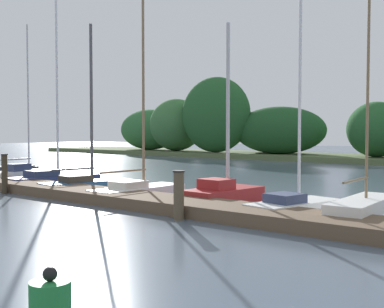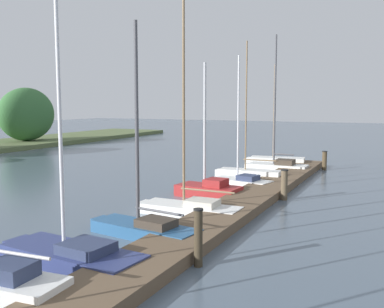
{
  "view_description": "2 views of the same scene",
  "coord_description": "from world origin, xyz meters",
  "px_view_note": "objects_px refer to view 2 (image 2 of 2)",
  "views": [
    {
      "loc": [
        12.39,
        3.19,
        2.3
      ],
      "look_at": [
        1.77,
        16.15,
        1.54
      ],
      "focal_mm": 46.14,
      "sensor_mm": 36.0,
      "label": 1
    },
    {
      "loc": [
        -14.51,
        8.31,
        4.11
      ],
      "look_at": [
        2.05,
        16.21,
        1.99
      ],
      "focal_mm": 42.29,
      "sensor_mm": 36.0,
      "label": 2
    }
  ],
  "objects_px": {
    "sailboat_3": "(69,251)",
    "sailboat_4": "(142,225)",
    "sailboat_6": "(207,188)",
    "sailboat_7": "(240,181)",
    "sailboat_10": "(275,161)",
    "sailboat_8": "(247,174)",
    "sailboat_5": "(188,206)",
    "mooring_piling_1": "(198,237)",
    "mooring_piling_3": "(325,160)",
    "mooring_piling_2": "(284,185)",
    "sailboat_9": "(276,165)"
  },
  "relations": [
    {
      "from": "sailboat_3",
      "to": "mooring_piling_2",
      "type": "relative_size",
      "value": 6.26
    },
    {
      "from": "sailboat_6",
      "to": "mooring_piling_1",
      "type": "height_order",
      "value": "sailboat_6"
    },
    {
      "from": "sailboat_6",
      "to": "mooring_piling_3",
      "type": "distance_m",
      "value": 10.71
    },
    {
      "from": "sailboat_4",
      "to": "sailboat_5",
      "type": "distance_m",
      "value": 2.99
    },
    {
      "from": "sailboat_7",
      "to": "sailboat_8",
      "type": "height_order",
      "value": "sailboat_8"
    },
    {
      "from": "sailboat_6",
      "to": "sailboat_9",
      "type": "xyz_separation_m",
      "value": [
        8.18,
        -0.88,
        0.02
      ]
    },
    {
      "from": "sailboat_3",
      "to": "sailboat_10",
      "type": "xyz_separation_m",
      "value": [
        19.43,
        -0.06,
        0.03
      ]
    },
    {
      "from": "sailboat_8",
      "to": "mooring_piling_3",
      "type": "distance_m",
      "value": 6.36
    },
    {
      "from": "sailboat_10",
      "to": "mooring_piling_3",
      "type": "bearing_deg",
      "value": 168.28
    },
    {
      "from": "sailboat_4",
      "to": "mooring_piling_2",
      "type": "xyz_separation_m",
      "value": [
        6.99,
        -2.65,
        0.29
      ]
    },
    {
      "from": "sailboat_10",
      "to": "mooring_piling_3",
      "type": "distance_m",
      "value": 3.15
    },
    {
      "from": "sailboat_6",
      "to": "sailboat_7",
      "type": "xyz_separation_m",
      "value": [
        2.77,
        -0.53,
        -0.08
      ]
    },
    {
      "from": "sailboat_3",
      "to": "mooring_piling_3",
      "type": "relative_size",
      "value": 7.0
    },
    {
      "from": "mooring_piling_2",
      "to": "mooring_piling_3",
      "type": "xyz_separation_m",
      "value": [
        9.39,
        -0.12,
        -0.07
      ]
    },
    {
      "from": "sailboat_4",
      "to": "sailboat_7",
      "type": "bearing_deg",
      "value": -81.66
    },
    {
      "from": "sailboat_7",
      "to": "sailboat_8",
      "type": "bearing_deg",
      "value": -70.26
    },
    {
      "from": "sailboat_7",
      "to": "sailboat_10",
      "type": "xyz_separation_m",
      "value": [
        7.62,
        0.35,
        0.07
      ]
    },
    {
      "from": "sailboat_4",
      "to": "mooring_piling_1",
      "type": "relative_size",
      "value": 4.38
    },
    {
      "from": "sailboat_3",
      "to": "sailboat_9",
      "type": "relative_size",
      "value": 1.02
    },
    {
      "from": "sailboat_6",
      "to": "sailboat_10",
      "type": "bearing_deg",
      "value": -86.07
    },
    {
      "from": "sailboat_7",
      "to": "mooring_piling_3",
      "type": "bearing_deg",
      "value": -98.94
    },
    {
      "from": "sailboat_7",
      "to": "mooring_piling_1",
      "type": "distance_m",
      "value": 10.9
    },
    {
      "from": "mooring_piling_1",
      "to": "mooring_piling_3",
      "type": "bearing_deg",
      "value": -0.47
    },
    {
      "from": "sailboat_8",
      "to": "sailboat_10",
      "type": "xyz_separation_m",
      "value": [
        5.79,
        0.09,
        0.01
      ]
    },
    {
      "from": "sailboat_6",
      "to": "sailboat_10",
      "type": "distance_m",
      "value": 10.4
    },
    {
      "from": "sailboat_7",
      "to": "mooring_piling_1",
      "type": "relative_size",
      "value": 4.25
    },
    {
      "from": "sailboat_7",
      "to": "sailboat_10",
      "type": "bearing_deg",
      "value": -75.72
    },
    {
      "from": "sailboat_5",
      "to": "sailboat_9",
      "type": "relative_size",
      "value": 0.97
    },
    {
      "from": "sailboat_3",
      "to": "mooring_piling_3",
      "type": "bearing_deg",
      "value": -93.88
    },
    {
      "from": "sailboat_5",
      "to": "sailboat_7",
      "type": "relative_size",
      "value": 1.23
    },
    {
      "from": "sailboat_3",
      "to": "sailboat_7",
      "type": "xyz_separation_m",
      "value": [
        11.81,
        -0.41,
        -0.03
      ]
    },
    {
      "from": "sailboat_5",
      "to": "sailboat_7",
      "type": "height_order",
      "value": "sailboat_5"
    },
    {
      "from": "sailboat_3",
      "to": "sailboat_7",
      "type": "distance_m",
      "value": 11.82
    },
    {
      "from": "sailboat_6",
      "to": "mooring_piling_1",
      "type": "relative_size",
      "value": 3.89
    },
    {
      "from": "sailboat_4",
      "to": "sailboat_7",
      "type": "relative_size",
      "value": 1.03
    },
    {
      "from": "sailboat_3",
      "to": "sailboat_5",
      "type": "height_order",
      "value": "sailboat_3"
    },
    {
      "from": "mooring_piling_1",
      "to": "mooring_piling_2",
      "type": "distance_m",
      "value": 8.59
    },
    {
      "from": "mooring_piling_3",
      "to": "sailboat_6",
      "type": "bearing_deg",
      "value": 161.99
    },
    {
      "from": "sailboat_9",
      "to": "mooring_piling_3",
      "type": "xyz_separation_m",
      "value": [
        2.01,
        -2.44,
        0.17
      ]
    },
    {
      "from": "sailboat_6",
      "to": "sailboat_7",
      "type": "height_order",
      "value": "sailboat_7"
    },
    {
      "from": "sailboat_7",
      "to": "sailboat_10",
      "type": "relative_size",
      "value": 0.98
    },
    {
      "from": "sailboat_3",
      "to": "sailboat_4",
      "type": "relative_size",
      "value": 1.25
    },
    {
      "from": "mooring_piling_3",
      "to": "sailboat_3",
      "type": "bearing_deg",
      "value": 170.57
    },
    {
      "from": "sailboat_10",
      "to": "mooring_piling_1",
      "type": "xyz_separation_m",
      "value": [
        -18.19,
        -2.99,
        0.38
      ]
    },
    {
      "from": "sailboat_6",
      "to": "sailboat_7",
      "type": "relative_size",
      "value": 0.92
    },
    {
      "from": "sailboat_4",
      "to": "sailboat_3",
      "type": "bearing_deg",
      "value": 89.9
    },
    {
      "from": "sailboat_9",
      "to": "mooring_piling_2",
      "type": "height_order",
      "value": "sailboat_9"
    },
    {
      "from": "sailboat_6",
      "to": "sailboat_9",
      "type": "relative_size",
      "value": 0.73
    },
    {
      "from": "sailboat_6",
      "to": "mooring_piling_2",
      "type": "xyz_separation_m",
      "value": [
        0.79,
        -3.19,
        0.26
      ]
    },
    {
      "from": "mooring_piling_2",
      "to": "mooring_piling_3",
      "type": "relative_size",
      "value": 1.12
    }
  ]
}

